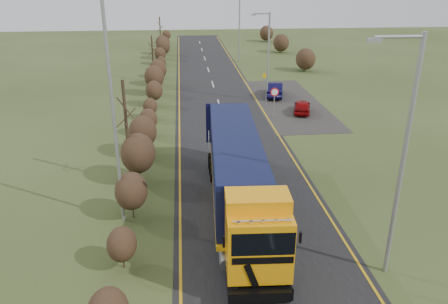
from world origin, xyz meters
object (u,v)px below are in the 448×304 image
car_red_hatchback (302,106)px  speed_sign (274,97)px  lorry (238,173)px  car_blue_sedan (275,89)px  streetlight_near (401,152)px

car_red_hatchback → speed_sign: bearing=40.4°
lorry → car_red_hatchback: lorry is taller
car_red_hatchback → speed_sign: speed_sign is taller
lorry → car_blue_sedan: 23.38m
lorry → streetlight_near: 7.97m
car_blue_sedan → lorry: bearing=85.6°
car_red_hatchback → streetlight_near: bearing=99.6°
lorry → car_blue_sedan: lorry is taller
speed_sign → lorry: bearing=-108.0°
streetlight_near → car_red_hatchback: bearing=83.5°
car_red_hatchback → speed_sign: 3.30m
lorry → speed_sign: bearing=74.9°
lorry → car_blue_sedan: size_ratio=3.32×
lorry → speed_sign: size_ratio=5.44×
car_red_hatchback → lorry: bearing=81.2°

